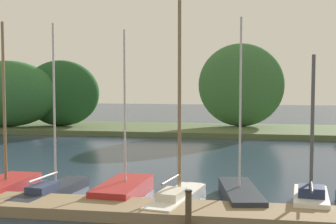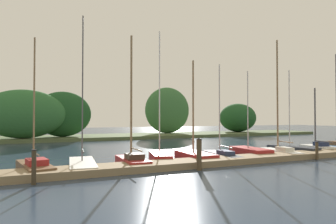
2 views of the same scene
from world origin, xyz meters
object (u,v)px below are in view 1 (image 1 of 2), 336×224
Objects in this scene: sailboat_8 at (240,193)px; sailboat_9 at (311,197)px; mooring_piling_2 at (188,210)px; sailboat_5 at (53,189)px; sailboat_6 at (124,188)px; sailboat_4 at (5,184)px; sailboat_7 at (178,192)px.

sailboat_9 is (2.32, -0.41, 0.08)m from sailboat_8.
mooring_piling_2 is (-1.38, -3.32, 0.27)m from sailboat_8.
mooring_piling_2 is at bearing -110.96° from sailboat_5.
sailboat_6 reaches higher than sailboat_9.
sailboat_9 is 4.71m from mooring_piling_2.
sailboat_8 is (8.65, 0.26, -0.03)m from sailboat_4.
sailboat_5 is at bearing 101.76° from sailboat_6.
sailboat_4 is 1.06× the size of sailboat_6.
sailboat_7 is at bearing -87.78° from sailboat_5.
sailboat_8 is at bearing -78.78° from sailboat_5.
sailboat_6 is at bearing -74.70° from sailboat_5.
sailboat_4 is 7.89m from mooring_piling_2.
sailboat_7 reaches higher than sailboat_5.
sailboat_5 is 6.71m from sailboat_8.
sailboat_6 is at bearing 93.39° from sailboat_9.
mooring_piling_2 is (-3.70, -2.91, 0.19)m from sailboat_9.
sailboat_5 is 0.76× the size of sailboat_7.
sailboat_5 is 6.07m from mooring_piling_2.
sailboat_8 is 2.36m from sailboat_9.
mooring_piling_2 is (2.73, -3.26, 0.26)m from sailboat_6.
sailboat_7 reaches higher than sailboat_4.
sailboat_7 is (4.64, -0.46, 0.20)m from sailboat_5.
sailboat_6 is at bearing 129.93° from mooring_piling_2.
sailboat_6 is 1.19× the size of sailboat_9.
sailboat_4 reaches higher than sailboat_5.
sailboat_4 is at bearing 95.74° from sailboat_7.
sailboat_7 is 7.30× the size of mooring_piling_2.
sailboat_8 is 5.61× the size of mooring_piling_2.
sailboat_9 is at bearing 38.18° from mooring_piling_2.
sailboat_7 reaches higher than sailboat_9.
sailboat_7 is at bearing -92.59° from sailboat_4.
sailboat_7 is at bearing 105.29° from mooring_piling_2.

